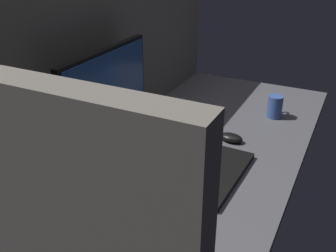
{
  "coord_description": "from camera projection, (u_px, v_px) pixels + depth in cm",
  "views": [
    {
      "loc": [
        -118.62,
        -50.65,
        75.13
      ],
      "look_at": [
        -6.14,
        0.0,
        14.0
      ],
      "focal_mm": 41.41,
      "sensor_mm": 36.0,
      "label": 1
    }
  ],
  "objects": [
    {
      "name": "ground_plane",
      "position": [
        189.0,
        156.0,
        1.49
      ],
      "size": [
        180.0,
        80.0,
        3.0
      ],
      "primitive_type": "cube",
      "color": "#515156"
    },
    {
      "name": "cubicle_wall_back",
      "position": [
        103.0,
        64.0,
        1.51
      ],
      "size": [
        180.0,
        5.0,
        59.93
      ],
      "color": "slate",
      "rests_on": "ground_plane"
    },
    {
      "name": "monitor",
      "position": [
        108.0,
        99.0,
        1.36
      ],
      "size": [
        47.95,
        18.0,
        40.89
      ],
      "color": "black",
      "rests_on": "ground_plane"
    },
    {
      "name": "keyboard",
      "position": [
        220.0,
        175.0,
        1.33
      ],
      "size": [
        37.37,
        14.1,
        2.0
      ],
      "primitive_type": "cube",
      "rotation": [
        0.0,
        0.0,
        -0.03
      ],
      "color": "black",
      "rests_on": "ground_plane"
    },
    {
      "name": "mouse",
      "position": [
        231.0,
        138.0,
        1.56
      ],
      "size": [
        6.2,
        9.94,
        3.4
      ],
      "primitive_type": "ellipsoid",
      "rotation": [
        0.0,
        0.0,
        -0.06
      ],
      "color": "black",
      "rests_on": "ground_plane"
    },
    {
      "name": "mug_steel",
      "position": [
        154.0,
        173.0,
        1.25
      ],
      "size": [
        7.66,
        7.66,
        12.38
      ],
      "color": "#B2B2B7",
      "rests_on": "ground_plane"
    },
    {
      "name": "mug_ceramic_blue",
      "position": [
        275.0,
        106.0,
        1.75
      ],
      "size": [
        10.17,
        6.6,
        10.31
      ],
      "color": "#38569E",
      "rests_on": "ground_plane"
    }
  ]
}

